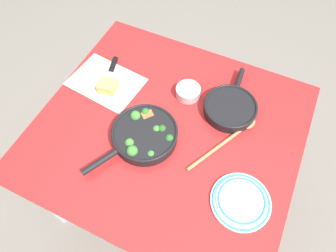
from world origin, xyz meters
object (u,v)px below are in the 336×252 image
object	(u,v)px
dinner_plate_stack	(241,201)
skillet_eggs	(230,108)
skillet_broccoli	(144,134)
grater_knife	(111,73)
cheese_block	(108,86)
wooden_spoon	(230,138)
prep_bowl_steel	(188,92)

from	to	relation	value
dinner_plate_stack	skillet_eggs	bearing A→B (deg)	114.76
skillet_broccoli	grater_knife	xyz separation A→B (m)	(-0.31, 0.24, -0.02)
skillet_eggs	dinner_plate_stack	bearing A→B (deg)	-159.98
skillet_broccoli	cheese_block	bearing A→B (deg)	-92.99
skillet_broccoli	grater_knife	world-z (taller)	skillet_broccoli
wooden_spoon	grater_knife	xyz separation A→B (m)	(-0.63, 0.10, 0.00)
cheese_block	prep_bowl_steel	xyz separation A→B (m)	(0.34, 0.13, -0.00)
skillet_eggs	prep_bowl_steel	distance (m)	0.20
skillet_broccoli	skillet_eggs	size ratio (longest dim) A/B	1.15
skillet_broccoli	dinner_plate_stack	world-z (taller)	skillet_broccoli
wooden_spoon	dinner_plate_stack	xyz separation A→B (m)	(0.12, -0.24, 0.01)
cheese_block	dinner_plate_stack	xyz separation A→B (m)	(0.71, -0.25, -0.01)
prep_bowl_steel	wooden_spoon	bearing A→B (deg)	-28.81
skillet_broccoli	dinner_plate_stack	distance (m)	0.45
skillet_eggs	cheese_block	size ratio (longest dim) A/B	3.95
wooden_spoon	dinner_plate_stack	size ratio (longest dim) A/B	1.55
skillet_broccoli	dinner_plate_stack	xyz separation A→B (m)	(0.44, -0.09, -0.02)
cheese_block	skillet_eggs	bearing A→B (deg)	12.53
skillet_broccoli	wooden_spoon	xyz separation A→B (m)	(0.32, 0.15, -0.02)
skillet_eggs	prep_bowl_steel	xyz separation A→B (m)	(-0.20, 0.00, -0.00)
wooden_spoon	dinner_plate_stack	world-z (taller)	dinner_plate_stack
skillet_eggs	dinner_plate_stack	distance (m)	0.41
skillet_broccoli	wooden_spoon	distance (m)	0.36
dinner_plate_stack	skillet_broccoli	bearing A→B (deg)	168.52
grater_knife	prep_bowl_steel	xyz separation A→B (m)	(0.38, 0.04, 0.01)
skillet_broccoli	cheese_block	world-z (taller)	skillet_broccoli
grater_knife	skillet_broccoli	bearing A→B (deg)	36.28
grater_knife	dinner_plate_stack	size ratio (longest dim) A/B	1.17
skillet_broccoli	prep_bowl_steel	world-z (taller)	skillet_broccoli
wooden_spoon	grater_knife	distance (m)	0.64
dinner_plate_stack	prep_bowl_steel	world-z (taller)	prep_bowl_steel
dinner_plate_stack	prep_bowl_steel	xyz separation A→B (m)	(-0.37, 0.37, 0.01)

